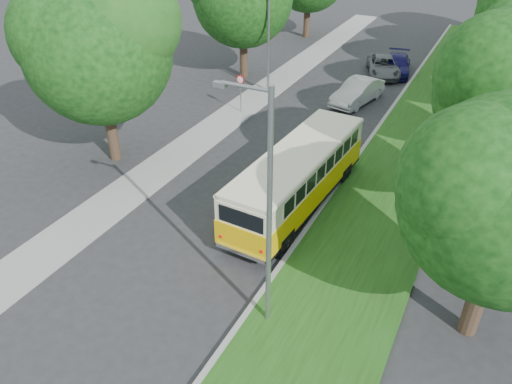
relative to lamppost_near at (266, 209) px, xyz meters
The scene contains 13 objects.
ground 6.56m from the lamppost_near, 149.28° to the left, with size 120.00×120.00×0.00m, color #2A2A2D.
curb 8.66m from the lamppost_near, 94.62° to the left, with size 0.20×70.00×0.15m, color gray.
grass_verge 8.82m from the lamppost_near, 76.91° to the left, with size 4.50×70.00×0.13m, color #214813.
sidewalk 12.49m from the lamppost_near, 140.22° to the left, with size 2.20×70.00×0.12m, color gray.
treeline 20.58m from the lamppost_near, 92.96° to the left, with size 24.27×41.91×9.46m.
lamppost_near is the anchor object (origin of this frame).
lamppost_far 20.53m from the lamppost_near, 115.71° to the left, with size 1.71×0.16×7.50m.
warning_sign 17.10m from the lamppost_near, 121.02° to the left, with size 0.56×0.10×2.50m.
vintage_bus 7.48m from the lamppost_near, 104.46° to the left, with size 2.38×9.26×2.75m, color yellow, non-canonical shape.
car_silver 12.80m from the lamppost_near, 104.43° to the left, with size 1.55×3.85×1.31m, color #BABBC0.
car_white 19.88m from the lamppost_near, 98.54° to the left, with size 1.57×4.51×1.49m, color silver.
car_blue 26.56m from the lamppost_near, 94.35° to the left, with size 1.80×4.43×1.28m, color #141251.
car_grey 25.85m from the lamppost_near, 96.34° to the left, with size 2.17×4.71×1.31m, color slate.
Camera 1 is at (9.18, -12.95, 12.23)m, focal length 35.00 mm.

